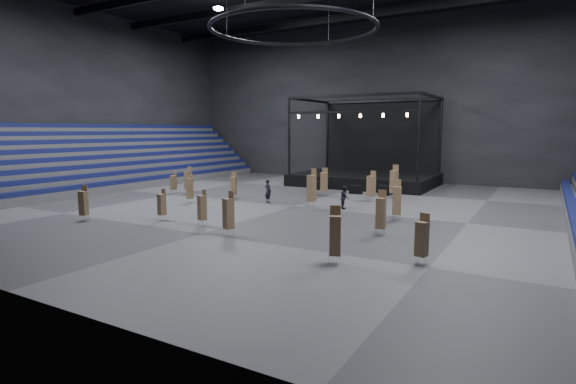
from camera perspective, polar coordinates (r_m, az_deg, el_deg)
The scene contains 28 objects.
floor at distance 34.19m, azimuth 0.64°, elevation -1.84°, with size 50.00×50.00×0.00m, color #474749.
wall_back at distance 53.11m, azimuth 12.05°, elevation 11.19°, with size 50.00×0.20×18.00m, color black.
wall_left at distance 50.96m, azimuth -25.14°, elevation 10.77°, with size 0.20×42.00×18.00m, color black.
bleachers_left at distance 49.36m, azimuth -23.27°, elevation 2.54°, with size 7.20×40.00×6.40m.
stage at distance 48.70m, azimuth 10.06°, elevation 2.66°, with size 14.00×10.00×9.20m.
truss_ring at distance 34.47m, azimuth 0.67°, elevation 19.98°, with size 12.30×12.30×5.15m.
flight_case_left at distance 43.95m, azimuth 3.89°, elevation 0.81°, with size 1.14×0.57×0.76m, color black.
flight_case_mid at distance 41.38m, azimuth 8.60°, elevation 0.30°, with size 1.15×0.57×0.77m, color black.
flight_case_right at distance 41.01m, azimuth 12.31°, elevation 0.21°, with size 1.29×0.65×0.86m, color black.
chair_stack_0 at distance 39.55m, azimuth 4.60°, elevation 1.37°, with size 0.61×0.61×2.48m.
chair_stack_1 at distance 29.97m, azimuth -15.73°, elevation -1.47°, with size 0.49×0.49×2.02m.
chair_stack_2 at distance 42.20m, azimuth -14.35°, elevation 1.23°, with size 0.59×0.59×1.99m.
chair_stack_3 at distance 20.21m, azimuth 16.64°, elevation -5.63°, with size 0.55×0.55×2.25m.
chair_stack_4 at distance 27.67m, azimuth -10.85°, elevation -1.90°, with size 0.56×0.56×2.21m.
chair_stack_5 at distance 31.52m, azimuth -24.55°, elevation -1.23°, with size 0.53×0.53×2.29m.
chair_stack_6 at distance 40.28m, azimuth 3.05°, elevation 0.97°, with size 0.43×0.43×1.74m.
chair_stack_7 at distance 37.01m, azimuth 10.53°, elevation 0.83°, with size 0.70×0.70×2.50m.
chair_stack_8 at distance 29.37m, azimuth 13.65°, elevation -0.97°, with size 0.66×0.66×2.66m.
chair_stack_9 at distance 36.61m, azimuth -12.37°, elevation 0.49°, with size 0.43×0.43×2.33m.
chair_stack_10 at distance 38.10m, azimuth -6.91°, elevation 0.87°, with size 0.57×0.57×2.25m.
chair_stack_11 at distance 24.79m, azimuth -7.56°, elevation -2.63°, with size 0.62×0.62×2.48m.
chair_stack_12 at distance 41.67m, azimuth -12.55°, elevation 1.52°, with size 0.61×0.61×2.48m.
chair_stack_13 at distance 25.14m, azimuth 11.71°, elevation -2.57°, with size 0.49×0.49×2.51m.
chair_stack_14 at distance 33.83m, azimuth 3.03°, elevation 0.57°, with size 0.68×0.68×2.91m.
chair_stack_15 at distance 19.53m, azimuth 5.99°, elevation -5.38°, with size 0.64×0.64×2.55m.
chair_stack_16 at distance 39.25m, azimuth 13.32°, elevation 1.36°, with size 0.64×0.64×2.85m.
man_center at distance 35.87m, azimuth -2.54°, elevation 0.12°, with size 0.68×0.45×1.88m, color black.
crew_member at distance 33.29m, azimuth 7.24°, elevation -0.69°, with size 0.83×0.64×1.70m, color black.
Camera 1 is at (16.52, -29.38, 5.77)m, focal length 28.00 mm.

